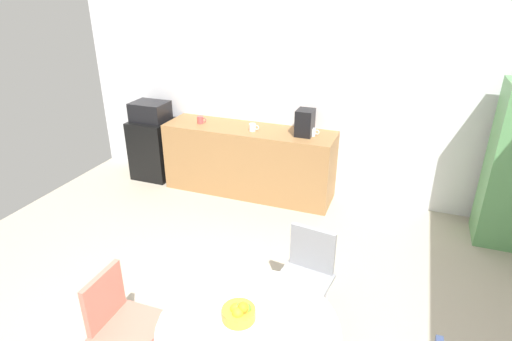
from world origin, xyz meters
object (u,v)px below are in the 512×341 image
(fruit_bowl, at_px, (239,312))
(mini_fridge, at_px, (154,148))
(chair_gray, at_px, (307,267))
(mug_white, at_px, (201,120))
(chair_coral, at_px, (117,314))
(microwave, at_px, (150,111))
(coffee_maker, at_px, (305,123))
(mug_green, at_px, (253,127))
(mug_red, at_px, (313,132))

(fruit_bowl, bearing_deg, mini_fridge, 131.13)
(fruit_bowl, bearing_deg, chair_gray, 77.75)
(mug_white, bearing_deg, chair_coral, -73.52)
(microwave, distance_m, coffee_maker, 2.20)
(fruit_bowl, relative_size, coffee_maker, 0.65)
(mug_white, bearing_deg, chair_gray, -45.11)
(microwave, relative_size, chair_gray, 0.58)
(mini_fridge, xyz_separation_m, fruit_bowl, (2.57, -2.95, 0.37))
(microwave, height_order, mug_green, microwave)
(microwave, relative_size, chair_coral, 0.58)
(fruit_bowl, xyz_separation_m, mug_white, (-1.77, 2.91, 0.15))
(mini_fridge, bearing_deg, chair_gray, -36.03)
(chair_gray, distance_m, mug_white, 2.83)
(mug_green, distance_m, coffee_maker, 0.66)
(mini_fridge, relative_size, fruit_bowl, 4.06)
(fruit_bowl, bearing_deg, mug_red, 95.34)
(chair_gray, distance_m, mug_green, 2.33)
(chair_gray, height_order, mug_green, mug_green)
(chair_coral, bearing_deg, fruit_bowl, 3.18)
(microwave, xyz_separation_m, fruit_bowl, (2.57, -2.95, -0.18))
(chair_gray, bearing_deg, mug_green, 122.19)
(mug_green, height_order, coffee_maker, coffee_maker)
(chair_gray, relative_size, coffee_maker, 2.59)
(chair_gray, bearing_deg, coffee_maker, 105.90)
(coffee_maker, bearing_deg, mug_white, -178.59)
(chair_coral, height_order, mug_green, mug_green)
(mini_fridge, bearing_deg, chair_coral, -60.80)
(chair_gray, bearing_deg, mug_red, 103.24)
(fruit_bowl, relative_size, mug_red, 1.61)
(fruit_bowl, bearing_deg, coffee_maker, 97.22)
(chair_coral, bearing_deg, mug_red, 78.33)
(chair_coral, relative_size, fruit_bowl, 4.01)
(mug_white, height_order, coffee_maker, coffee_maker)
(microwave, xyz_separation_m, chair_gray, (2.77, -2.02, -0.45))
(mug_green, relative_size, mug_red, 1.00)
(mug_white, xyz_separation_m, mug_green, (0.75, -0.04, 0.00))
(mug_red, bearing_deg, chair_coral, -101.67)
(chair_gray, bearing_deg, fruit_bowl, -102.25)
(chair_gray, bearing_deg, mug_white, 134.89)
(mini_fridge, height_order, chair_gray, mini_fridge)
(mini_fridge, xyz_separation_m, microwave, (0.00, 0.00, 0.55))
(mug_white, relative_size, coffee_maker, 0.40)
(chair_coral, relative_size, mug_white, 6.43)
(mini_fridge, relative_size, coffee_maker, 2.63)
(chair_coral, distance_m, fruit_bowl, 0.94)
(mug_green, xyz_separation_m, coffee_maker, (0.65, 0.08, 0.11))
(chair_coral, height_order, mug_red, mug_red)
(microwave, bearing_deg, coffee_maker, 0.00)
(chair_coral, xyz_separation_m, fruit_bowl, (0.90, 0.05, 0.27))
(mug_white, xyz_separation_m, coffee_maker, (1.40, 0.03, 0.11))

